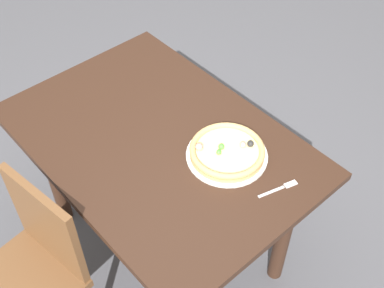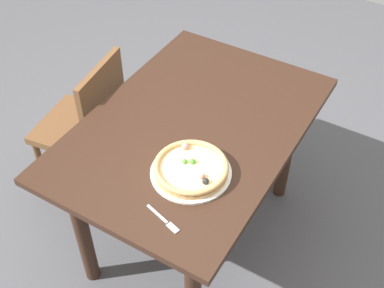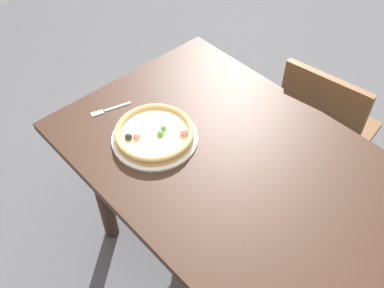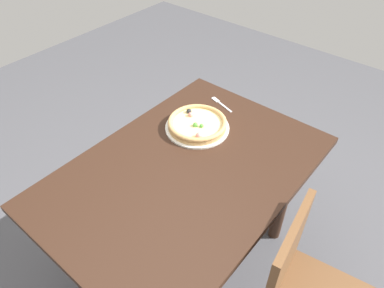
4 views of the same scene
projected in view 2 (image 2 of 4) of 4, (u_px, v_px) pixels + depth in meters
ground_plane at (193, 230)px, 2.71m from camera, size 6.00×6.00×0.00m
dining_table at (193, 145)px, 2.26m from camera, size 1.27×0.87×0.77m
chair_near at (88, 124)px, 2.62m from camera, size 0.45×0.45×0.86m
plate at (191, 172)px, 1.96m from camera, size 0.32×0.32×0.01m
pizza at (191, 168)px, 1.94m from camera, size 0.30×0.30×0.05m
fork at (165, 221)px, 1.79m from camera, size 0.06×0.16×0.00m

